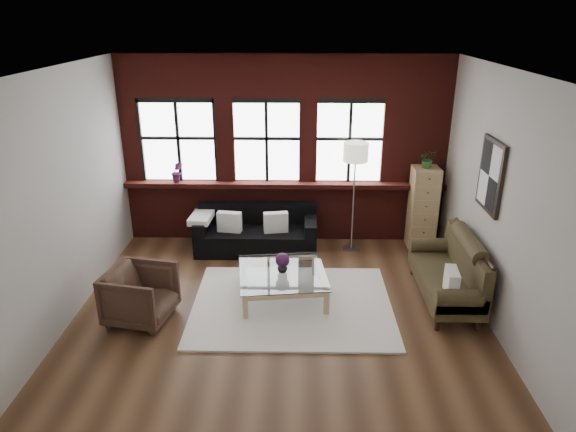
{
  "coord_description": "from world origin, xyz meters",
  "views": [
    {
      "loc": [
        0.24,
        -6.06,
        3.81
      ],
      "look_at": [
        0.1,
        0.6,
        1.15
      ],
      "focal_mm": 32.0,
      "sensor_mm": 36.0,
      "label": 1
    }
  ],
  "objects_px": {
    "dark_sofa": "(256,230)",
    "armchair": "(141,295)",
    "vintage_settee": "(446,270)",
    "drawer_chest": "(423,208)",
    "coffee_table": "(283,285)",
    "floor_lamp": "(354,194)",
    "vase": "(282,267)"
  },
  "relations": [
    {
      "from": "vintage_settee",
      "to": "coffee_table",
      "type": "relative_size",
      "value": 1.46
    },
    {
      "from": "vintage_settee",
      "to": "floor_lamp",
      "type": "bearing_deg",
      "value": 125.03
    },
    {
      "from": "vase",
      "to": "floor_lamp",
      "type": "xyz_separation_m",
      "value": [
        1.13,
        1.59,
        0.55
      ]
    },
    {
      "from": "vintage_settee",
      "to": "floor_lamp",
      "type": "relative_size",
      "value": 0.87
    },
    {
      "from": "dark_sofa",
      "to": "armchair",
      "type": "relative_size",
      "value": 2.51
    },
    {
      "from": "vintage_settee",
      "to": "drawer_chest",
      "type": "xyz_separation_m",
      "value": [
        0.06,
        1.8,
        0.24
      ]
    },
    {
      "from": "dark_sofa",
      "to": "floor_lamp",
      "type": "xyz_separation_m",
      "value": [
        1.62,
        0.05,
        0.65
      ]
    },
    {
      "from": "dark_sofa",
      "to": "coffee_table",
      "type": "relative_size",
      "value": 1.69
    },
    {
      "from": "drawer_chest",
      "to": "floor_lamp",
      "type": "distance_m",
      "value": 1.25
    },
    {
      "from": "armchair",
      "to": "coffee_table",
      "type": "height_order",
      "value": "armchair"
    },
    {
      "from": "dark_sofa",
      "to": "coffee_table",
      "type": "distance_m",
      "value": 1.63
    },
    {
      "from": "armchair",
      "to": "coffee_table",
      "type": "distance_m",
      "value": 1.95
    },
    {
      "from": "armchair",
      "to": "dark_sofa",
      "type": "bearing_deg",
      "value": -20.83
    },
    {
      "from": "vintage_settee",
      "to": "drawer_chest",
      "type": "relative_size",
      "value": 1.24
    },
    {
      "from": "dark_sofa",
      "to": "armchair",
      "type": "distance_m",
      "value": 2.55
    },
    {
      "from": "vintage_settee",
      "to": "vase",
      "type": "distance_m",
      "value": 2.27
    },
    {
      "from": "vase",
      "to": "drawer_chest",
      "type": "xyz_separation_m",
      "value": [
        2.33,
        1.76,
        0.24
      ]
    },
    {
      "from": "coffee_table",
      "to": "drawer_chest",
      "type": "relative_size",
      "value": 0.85
    },
    {
      "from": "vintage_settee",
      "to": "armchair",
      "type": "height_order",
      "value": "vintage_settee"
    },
    {
      "from": "dark_sofa",
      "to": "vase",
      "type": "height_order",
      "value": "dark_sofa"
    },
    {
      "from": "vintage_settee",
      "to": "coffee_table",
      "type": "height_order",
      "value": "vintage_settee"
    },
    {
      "from": "vintage_settee",
      "to": "floor_lamp",
      "type": "xyz_separation_m",
      "value": [
        -1.14,
        1.63,
        0.54
      ]
    },
    {
      "from": "drawer_chest",
      "to": "coffee_table",
      "type": "bearing_deg",
      "value": -142.96
    },
    {
      "from": "coffee_table",
      "to": "drawer_chest",
      "type": "xyz_separation_m",
      "value": [
        2.33,
        1.76,
        0.52
      ]
    },
    {
      "from": "vase",
      "to": "drawer_chest",
      "type": "height_order",
      "value": "drawer_chest"
    },
    {
      "from": "armchair",
      "to": "vase",
      "type": "xyz_separation_m",
      "value": [
        1.84,
        0.62,
        0.1
      ]
    },
    {
      "from": "floor_lamp",
      "to": "drawer_chest",
      "type": "bearing_deg",
      "value": 8.2
    },
    {
      "from": "floor_lamp",
      "to": "armchair",
      "type": "bearing_deg",
      "value": -143.35
    },
    {
      "from": "armchair",
      "to": "floor_lamp",
      "type": "distance_m",
      "value": 3.76
    },
    {
      "from": "dark_sofa",
      "to": "vase",
      "type": "bearing_deg",
      "value": -72.27
    },
    {
      "from": "dark_sofa",
      "to": "vase",
      "type": "distance_m",
      "value": 1.62
    },
    {
      "from": "armchair",
      "to": "vintage_settee",
      "type": "bearing_deg",
      "value": -70.89
    }
  ]
}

